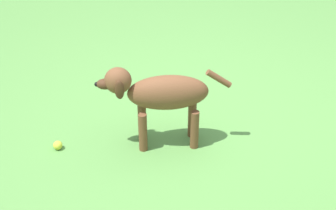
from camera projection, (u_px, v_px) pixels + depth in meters
ground at (198, 127)px, 3.77m from camera, size 14.00×14.00×0.00m
dog at (160, 94)px, 3.38m from camera, size 0.93×0.32×0.63m
tennis_ball_0 at (192, 89)px, 4.18m from camera, size 0.07×0.07×0.07m
tennis_ball_1 at (58, 145)px, 3.53m from camera, size 0.07×0.07×0.07m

